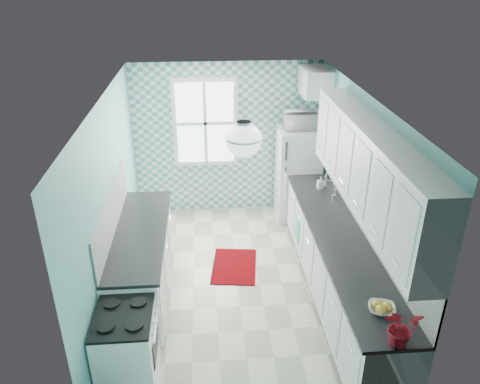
{
  "coord_description": "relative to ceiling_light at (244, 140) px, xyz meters",
  "views": [
    {
      "loc": [
        -0.37,
        -4.99,
        3.84
      ],
      "look_at": [
        0.05,
        0.25,
        1.25
      ],
      "focal_mm": 35.0,
      "sensor_mm": 36.0,
      "label": 1
    }
  ],
  "objects": [
    {
      "name": "wall_back",
      "position": [
        0.0,
        3.01,
        -1.07
      ],
      "size": [
        3.0,
        0.02,
        2.5
      ],
      "primitive_type": "cube",
      "color": "#64B2AF",
      "rests_on": "floor"
    },
    {
      "name": "soap_bottle",
      "position": [
        1.25,
        1.71,
        -1.3
      ],
      "size": [
        0.09,
        0.09,
        0.17
      ],
      "primitive_type": "imported",
      "rotation": [
        0.0,
        0.0,
        0.17
      ],
      "color": "#8FA1AB",
      "rests_on": "countertop_right"
    },
    {
      "name": "stove",
      "position": [
        -1.2,
        -0.67,
        -1.88
      ],
      "size": [
        0.56,
        0.69,
        0.83
      ],
      "rotation": [
        0.0,
        0.0,
        0.03
      ],
      "color": "white",
      "rests_on": "floor"
    },
    {
      "name": "microwave",
      "position": [
        1.11,
        2.63,
        -0.66
      ],
      "size": [
        0.49,
        0.34,
        0.27
      ],
      "primitive_type": "imported",
      "rotation": [
        0.0,
        0.0,
        3.14
      ],
      "color": "white",
      "rests_on": "fridge"
    },
    {
      "name": "window",
      "position": [
        -0.35,
        2.96,
        -0.77
      ],
      "size": [
        1.04,
        0.05,
        1.44
      ],
      "color": "white",
      "rests_on": "wall_back"
    },
    {
      "name": "fridge",
      "position": [
        1.11,
        2.63,
        -1.56
      ],
      "size": [
        0.66,
        0.66,
        1.52
      ],
      "rotation": [
        0.0,
        0.0,
        0.05
      ],
      "color": "white",
      "rests_on": "floor"
    },
    {
      "name": "base_cabinets_left",
      "position": [
        -1.2,
        0.73,
        -1.87
      ],
      "size": [
        0.6,
        2.15,
        0.9
      ],
      "primitive_type": "cube",
      "color": "white",
      "rests_on": "floor"
    },
    {
      "name": "backsplash_right",
      "position": [
        1.49,
        0.4,
        -1.13
      ],
      "size": [
        0.02,
        3.6,
        0.51
      ],
      "primitive_type": "cube",
      "color": "white",
      "rests_on": "wall_right"
    },
    {
      "name": "ceiling",
      "position": [
        0.0,
        0.8,
        0.19
      ],
      "size": [
        3.0,
        4.4,
        0.02
      ],
      "primitive_type": "cube",
      "color": "white",
      "rests_on": "wall_back"
    },
    {
      "name": "ceiling_light",
      "position": [
        0.0,
        0.0,
        0.0
      ],
      "size": [
        0.34,
        0.34,
        0.35
      ],
      "color": "silver",
      "rests_on": "ceiling"
    },
    {
      "name": "backsplash_left",
      "position": [
        -1.49,
        0.73,
        -1.13
      ],
      "size": [
        0.02,
        2.15,
        0.51
      ],
      "primitive_type": "cube",
      "color": "white",
      "rests_on": "wall_left"
    },
    {
      "name": "wall_right",
      "position": [
        1.51,
        0.8,
        -1.07
      ],
      "size": [
        0.02,
        4.4,
        2.5
      ],
      "primitive_type": "cube",
      "color": "#64B2AF",
      "rests_on": "floor"
    },
    {
      "name": "countertop_right",
      "position": [
        1.19,
        0.4,
        -1.4
      ],
      "size": [
        0.63,
        3.6,
        0.04
      ],
      "primitive_type": "cube",
      "color": "black",
      "rests_on": "base_cabinets_right"
    },
    {
      "name": "countertop_left",
      "position": [
        -1.19,
        0.73,
        -1.4
      ],
      "size": [
        0.63,
        2.15,
        0.04
      ],
      "primitive_type": "cube",
      "color": "black",
      "rests_on": "base_cabinets_left"
    },
    {
      "name": "wall_left",
      "position": [
        -1.51,
        0.8,
        -1.07
      ],
      "size": [
        0.02,
        4.4,
        2.5
      ],
      "primitive_type": "cube",
      "color": "#64B2AF",
      "rests_on": "floor"
    },
    {
      "name": "sink",
      "position": [
        1.2,
        1.38,
        -1.39
      ],
      "size": [
        0.46,
        0.38,
        0.53
      ],
      "rotation": [
        0.0,
        0.0,
        -0.02
      ],
      "color": "silver",
      "rests_on": "countertop_right"
    },
    {
      "name": "wall_front",
      "position": [
        0.0,
        -1.41,
        -1.07
      ],
      "size": [
        3.0,
        0.02,
        2.5
      ],
      "primitive_type": "cube",
      "color": "#64B2AF",
      "rests_on": "floor"
    },
    {
      "name": "potted_plant",
      "position": [
        1.2,
        -1.32,
        -1.22
      ],
      "size": [
        0.37,
        0.35,
        0.33
      ],
      "primitive_type": "imported",
      "rotation": [
        0.0,
        0.0,
        0.35
      ],
      "color": "red",
      "rests_on": "countertop_right"
    },
    {
      "name": "fruit_bowl",
      "position": [
        1.2,
        -0.92,
        -1.35
      ],
      "size": [
        0.3,
        0.3,
        0.06
      ],
      "primitive_type": "imported",
      "rotation": [
        0.0,
        0.0,
        -0.27
      ],
      "color": "white",
      "rests_on": "countertop_right"
    },
    {
      "name": "rug",
      "position": [
        -0.02,
        1.22,
        -2.32
      ],
      "size": [
        0.71,
        0.93,
        0.01
      ],
      "primitive_type": "cube",
      "rotation": [
        0.0,
        0.0,
        -0.13
      ],
      "color": "maroon",
      "rests_on": "floor"
    },
    {
      "name": "dish_towel",
      "position": [
        0.89,
        1.37,
        -1.84
      ],
      "size": [
        0.09,
        0.22,
        0.35
      ],
      "primitive_type": "cube",
      "rotation": [
        0.0,
        0.0,
        0.35
      ],
      "color": "#6AB7B9",
      "rests_on": "base_cabinets_right"
    },
    {
      "name": "upper_cabinet_fridge",
      "position": [
        1.3,
        2.63,
        -0.07
      ],
      "size": [
        0.4,
        0.74,
        0.4
      ],
      "primitive_type": "cube",
      "color": "white",
      "rests_on": "wall_right"
    },
    {
      "name": "base_cabinets_right",
      "position": [
        1.2,
        0.4,
        -1.87
      ],
      "size": [
        0.6,
        3.6,
        0.9
      ],
      "primitive_type": "cube",
      "color": "white",
      "rests_on": "floor"
    },
    {
      "name": "upper_cabinets_right",
      "position": [
        1.33,
        0.2,
        -0.42
      ],
      "size": [
        0.33,
        3.2,
        0.9
      ],
      "primitive_type": "cube",
      "color": "white",
      "rests_on": "wall_right"
    },
    {
      "name": "accent_wall",
      "position": [
        0.0,
        2.99,
        -1.07
      ],
      "size": [
        3.0,
        0.01,
        2.5
      ],
      "primitive_type": "cube",
      "color": "#539F9C",
      "rests_on": "wall_back"
    },
    {
      "name": "floor",
      "position": [
        0.0,
        0.8,
        -2.33
      ],
      "size": [
        3.0,
        4.4,
        0.02
      ],
      "primitive_type": "cube",
      "color": "silver",
      "rests_on": "ground"
    }
  ]
}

